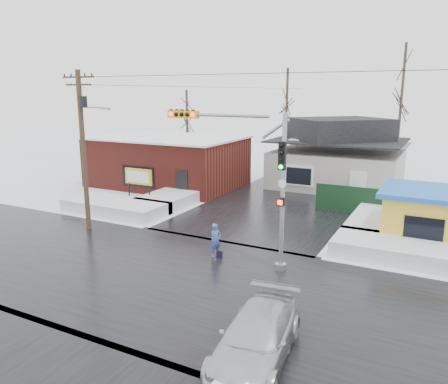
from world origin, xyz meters
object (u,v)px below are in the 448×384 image
at_px(marquee_sign, 138,178).
at_px(pedestrian, 216,240).
at_px(traffic_signal, 250,168).
at_px(utility_pole, 84,142).
at_px(kiosk, 426,216).
at_px(car, 256,337).

relative_size(marquee_sign, pedestrian, 1.55).
distance_m(traffic_signal, utility_pole, 10.39).
distance_m(utility_pole, kiosk, 18.95).
distance_m(traffic_signal, kiosk, 10.43).
relative_size(utility_pole, marquee_sign, 3.53).
distance_m(marquee_sign, pedestrian, 11.63).
xyz_separation_m(kiosk, pedestrian, (-8.86, -6.91, -0.64)).
bearing_deg(utility_pole, marquee_sign, 100.13).
height_order(traffic_signal, kiosk, traffic_signal).
bearing_deg(kiosk, traffic_signal, -135.16).
bearing_deg(marquee_sign, car, -41.91).
distance_m(utility_pole, pedestrian, 9.60).
xyz_separation_m(utility_pole, marquee_sign, (-1.07, 5.99, -3.19)).
distance_m(utility_pole, car, 16.01).
bearing_deg(utility_pole, traffic_signal, -2.95).
xyz_separation_m(kiosk, car, (-3.82, -13.68, -0.75)).
xyz_separation_m(pedestrian, car, (5.04, -6.77, -0.11)).
height_order(utility_pole, kiosk, utility_pole).
relative_size(marquee_sign, car, 0.52).
distance_m(kiosk, pedestrian, 11.25).
relative_size(traffic_signal, kiosk, 1.52).
bearing_deg(pedestrian, traffic_signal, -69.88).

